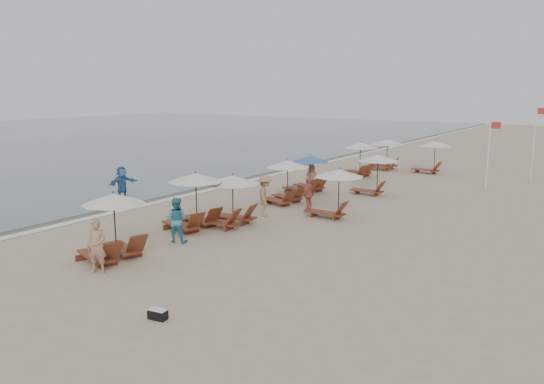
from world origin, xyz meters
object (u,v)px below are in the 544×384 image
Objects in this scene: lounger_station_6 at (384,154)px; inland_station_0 at (334,187)px; inland_station_1 at (374,169)px; lounger_station_0 at (111,228)px; waterline_walker at (122,184)px; inland_station_2 at (431,153)px; beachgoer_far_a at (309,194)px; flag_pole_near at (489,150)px; lounger_station_2 at (228,200)px; lounger_station_4 at (306,175)px; beachgoer_mid_b at (265,196)px; beachgoer_far_b at (311,178)px; lounger_station_5 at (357,160)px; lounger_station_3 at (284,181)px; lounger_station_1 at (192,201)px; beachgoer_near at (97,246)px; beachgoer_mid_a at (176,220)px; duffel_bag at (158,314)px.

lounger_station_6 is 1.03× the size of inland_station_0.
lounger_station_0 is at bearing -100.13° from inland_station_1.
inland_station_2 is at bearing -24.80° from waterline_walker.
flag_pole_near is (5.71, 10.88, 1.48)m from beachgoer_far_a.
inland_station_0 is at bearing 51.28° from lounger_station_2.
waterline_walker is at bearing -132.92° from lounger_station_4.
beachgoer_mid_b is (-2.27, -16.83, -0.46)m from inland_station_2.
beachgoer_far_a is at bearing -62.98° from beachgoer_mid_b.
beachgoer_far_b is at bearing 96.57° from lounger_station_2.
inland_station_1 is at bearing 173.35° from beachgoer_far_a.
flag_pole_near is (8.14, 0.36, 1.13)m from lounger_station_5.
inland_station_0 is 1.64× the size of beachgoer_far_b.
lounger_station_3 is at bearing -127.01° from flag_pole_near.
lounger_station_1 is at bearing -128.40° from inland_station_0.
lounger_station_4 is 6.08m from inland_station_0.
beachgoer_near is 0.42× the size of flag_pole_near.
beachgoer_mid_a is 3.37× the size of duffel_bag.
lounger_station_5 is 21.82m from beachgoer_near.
lounger_station_4 is at bearing 92.50° from lounger_station_0.
inland_station_1 is at bearing -56.33° from lounger_station_5.
lounger_station_0 is at bearing -96.81° from inland_station_2.
lounger_station_5 is 1.46× the size of waterline_walker.
inland_station_0 reaches higher than waterline_walker.
inland_station_0 is 6.49m from beachgoer_far_b.
lounger_station_5 is at bearing 93.19° from lounger_station_3.
beachgoer_mid_b is at bearing 84.99° from lounger_station_0.
lounger_station_2 is 18.96m from lounger_station_6.
beachgoer_mid_b is (1.31, -12.53, -0.20)m from lounger_station_5.
lounger_station_5 is (-0.09, 16.05, -0.04)m from lounger_station_1.
flag_pole_near is at bearing 63.88° from lounger_station_1.
inland_station_2 is (0.20, 9.37, -0.04)m from inland_station_1.
flag_pole_near is (8.16, 6.93, 1.29)m from lounger_station_4.
lounger_station_3 is 3.75m from beachgoer_far_b.
lounger_station_1 is 5.86m from beachgoer_near.
beachgoer_far_b is at bearing -148.45° from beachgoer_far_a.
lounger_station_2 is at bearing -87.62° from lounger_station_6.
duffel_bag is (4.09, -10.67, -0.82)m from beachgoer_mid_b.
lounger_station_5 is 4.12m from lounger_station_6.
lounger_station_2 is 6.95m from beachgoer_near.
beachgoer_far_b is (-1.02, 8.81, -0.32)m from lounger_station_2.
lounger_station_2 reaches higher than beachgoer_mid_b.
inland_station_1 is (3.38, -5.07, 0.30)m from lounger_station_5.
beachgoer_mid_b is at bearing -97.68° from inland_station_2.
lounger_station_0 reaches higher than beachgoer_far_a.
beachgoer_near is 1.07× the size of beachgoer_far_a.
inland_station_2 reaches higher than lounger_station_6.
lounger_station_0 is at bearing -94.23° from lounger_station_2.
inland_station_0 reaches higher than lounger_station_4.
inland_station_2 is 1.52× the size of beachgoer_near.
beachgoer_far_b is (-0.58, 14.63, -0.33)m from lounger_station_0.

